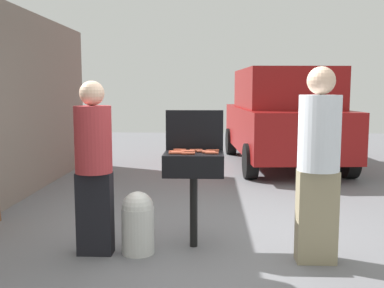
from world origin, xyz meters
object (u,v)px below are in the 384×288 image
at_px(hot_dog_8, 176,152).
at_px(hot_dog_10, 175,153).
at_px(hot_dog_0, 180,150).
at_px(hot_dog_2, 209,152).
at_px(bbq_grill, 194,167).
at_px(person_right, 319,158).
at_px(hot_dog_5, 189,152).
at_px(parked_minivan, 282,117).
at_px(hot_dog_1, 178,152).
at_px(person_left, 94,162).
at_px(hot_dog_11, 196,150).
at_px(hot_dog_9, 213,151).
at_px(hot_dog_6, 212,153).
at_px(hot_dog_4, 203,151).
at_px(propane_tank, 138,221).
at_px(hot_dog_3, 188,153).
at_px(hot_dog_7, 187,151).

bearing_deg(hot_dog_8, hot_dog_10, -89.65).
xyz_separation_m(hot_dog_0, hot_dog_2, (0.30, -0.15, 0.00)).
relative_size(bbq_grill, person_right, 0.54).
relative_size(hot_dog_5, parked_minivan, 0.03).
xyz_separation_m(hot_dog_1, person_left, (-0.80, -0.20, -0.07)).
height_order(hot_dog_11, parked_minivan, parked_minivan).
distance_m(hot_dog_2, hot_dog_10, 0.34).
xyz_separation_m(hot_dog_9, hot_dog_11, (-0.17, 0.02, 0.00)).
bearing_deg(hot_dog_11, hot_dog_5, -123.48).
distance_m(bbq_grill, hot_dog_11, 0.20).
height_order(bbq_grill, person_left, person_left).
distance_m(hot_dog_6, hot_dog_9, 0.17).
height_order(hot_dog_8, hot_dog_11, same).
height_order(hot_dog_9, person_left, person_left).
bearing_deg(hot_dog_4, hot_dog_2, -47.95).
relative_size(hot_dog_4, hot_dog_8, 1.00).
bearing_deg(hot_dog_2, hot_dog_9, 71.80).
bearing_deg(hot_dog_0, hot_dog_9, -5.65).
bearing_deg(bbq_grill, propane_tank, -158.36).
distance_m(hot_dog_2, hot_dog_11, 0.19).
xyz_separation_m(hot_dog_10, hot_dog_11, (0.20, 0.21, 0.00)).
height_order(hot_dog_0, hot_dog_3, same).
bearing_deg(hot_dog_6, hot_dog_11, 129.82).
bearing_deg(parked_minivan, hot_dog_7, 66.93).
bearing_deg(hot_dog_2, parked_minivan, 73.30).
height_order(hot_dog_1, hot_dog_7, same).
relative_size(hot_dog_8, hot_dog_11, 1.00).
height_order(hot_dog_10, person_right, person_right).
bearing_deg(hot_dog_3, hot_dog_1, 145.46).
xyz_separation_m(person_left, person_right, (2.11, -0.12, 0.07)).
relative_size(hot_dog_1, person_left, 0.08).
height_order(hot_dog_7, hot_dog_11, same).
xyz_separation_m(hot_dog_7, propane_tank, (-0.47, -0.26, -0.66)).
bearing_deg(hot_dog_6, bbq_grill, 156.95).
distance_m(hot_dog_4, person_right, 1.14).
xyz_separation_m(hot_dog_5, person_right, (1.21, -0.38, -0.00)).
height_order(bbq_grill, hot_dog_8, hot_dog_8).
bearing_deg(hot_dog_7, hot_dog_0, 134.04).
bearing_deg(hot_dog_7, hot_dog_11, 40.44).
height_order(hot_dog_1, hot_dog_10, same).
xyz_separation_m(hot_dog_2, hot_dog_5, (-0.20, 0.03, 0.00)).
height_order(bbq_grill, hot_dog_1, hot_dog_1).
distance_m(hot_dog_6, hot_dog_11, 0.25).
relative_size(bbq_grill, hot_dog_7, 7.46).
height_order(hot_dog_10, parked_minivan, parked_minivan).
relative_size(hot_dog_5, propane_tank, 0.21).
relative_size(bbq_grill, person_left, 0.57).
distance_m(hot_dog_8, hot_dog_9, 0.38).
xyz_separation_m(hot_dog_3, propane_tank, (-0.49, -0.09, -0.66)).
distance_m(hot_dog_0, hot_dog_8, 0.13).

